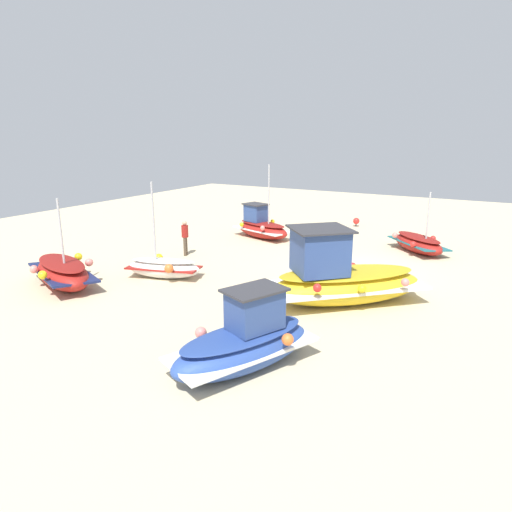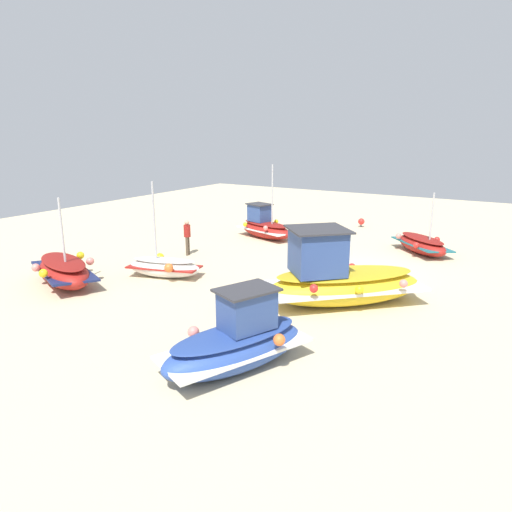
% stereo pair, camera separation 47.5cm
% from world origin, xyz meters
% --- Properties ---
extents(ground_plane, '(49.55, 49.55, 0.00)m').
position_xyz_m(ground_plane, '(0.00, 0.00, 0.00)').
color(ground_plane, beige).
extents(fishing_boat_0, '(3.02, 4.17, 3.46)m').
position_xyz_m(fishing_boat_0, '(7.45, -9.10, 0.55)').
color(fishing_boat_0, maroon).
rests_on(fishing_boat_0, ground_plane).
extents(fishing_boat_1, '(4.25, 2.89, 2.03)m').
position_xyz_m(fishing_boat_1, '(9.44, 0.19, 0.68)').
color(fishing_boat_1, '#2D4C9E').
rests_on(fishing_boat_1, ground_plane).
extents(fishing_boat_2, '(2.39, 3.81, 4.05)m').
position_xyz_m(fishing_boat_2, '(-3.56, -6.58, 0.62)').
color(fishing_boat_2, maroon).
rests_on(fishing_boat_2, ground_plane).
extents(fishing_boat_3, '(3.40, 3.40, 3.05)m').
position_xyz_m(fishing_boat_3, '(-4.59, 1.61, 0.45)').
color(fishing_boat_3, maroon).
rests_on(fishing_boat_3, ground_plane).
extents(fishing_boat_4, '(5.30, 5.40, 2.68)m').
position_xyz_m(fishing_boat_4, '(3.91, 0.70, 0.88)').
color(fishing_boat_4, gold).
rests_on(fishing_boat_4, ground_plane).
extents(fishing_boat_5, '(2.01, 3.23, 3.88)m').
position_xyz_m(fishing_boat_5, '(4.73, -6.47, 0.44)').
color(fishing_boat_5, white).
rests_on(fishing_boat_5, ground_plane).
extents(person_walking, '(0.32, 0.32, 1.68)m').
position_xyz_m(person_walking, '(1.55, -7.86, 0.97)').
color(person_walking, brown).
rests_on(person_walking, ground_plane).
extents(mooring_buoy_0, '(0.54, 0.54, 0.71)m').
position_xyz_m(mooring_buoy_0, '(-2.25, -1.79, 0.44)').
color(mooring_buoy_0, '#3F3F42').
rests_on(mooring_buoy_0, ground_plane).
extents(mooring_buoy_1, '(0.39, 0.39, 0.55)m').
position_xyz_m(mooring_buoy_1, '(-9.19, -2.97, 0.35)').
color(mooring_buoy_1, '#3F3F42').
rests_on(mooring_buoy_1, ground_plane).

